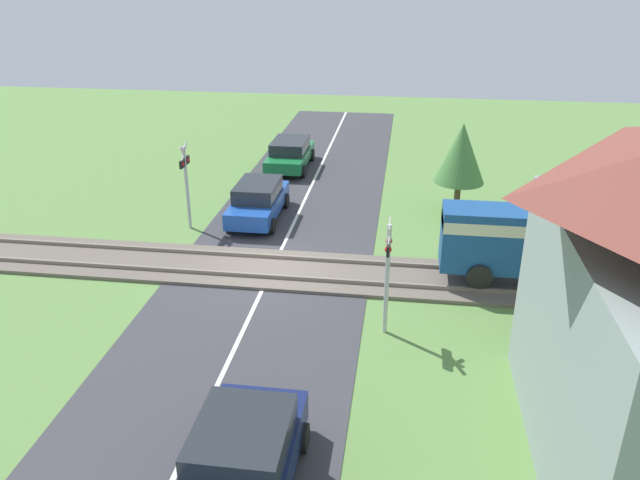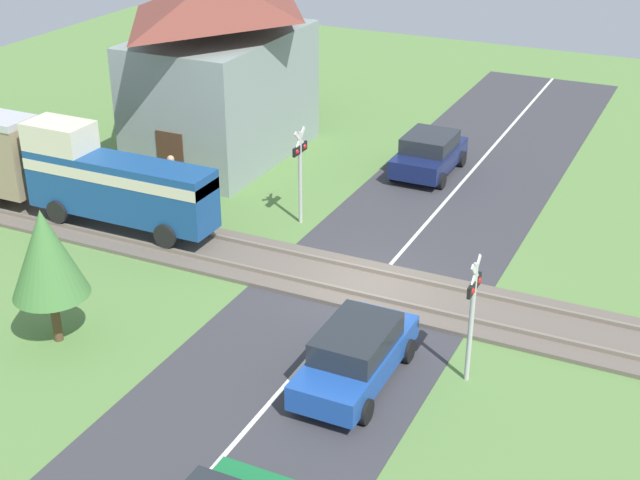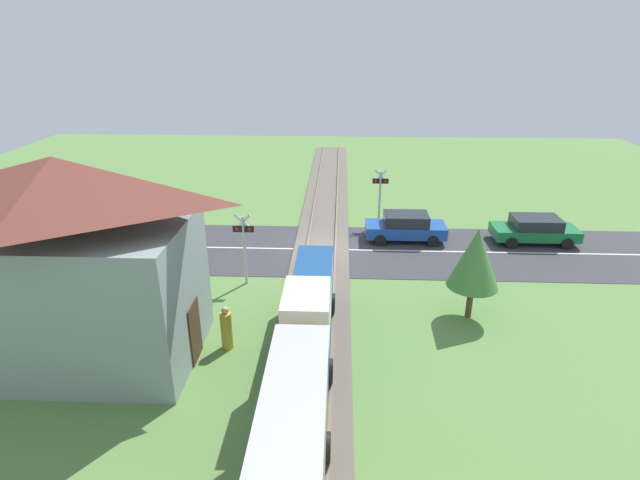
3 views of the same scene
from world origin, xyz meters
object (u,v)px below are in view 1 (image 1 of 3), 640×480
at_px(car_behind_queue, 290,153).
at_px(crossing_signal_west_approach, 186,175).
at_px(car_near_crossing, 258,200).
at_px(pedestrian_by_station, 574,317).
at_px(car_far_side, 243,457).
at_px(crossing_signal_east_approach, 388,263).

bearing_deg(car_behind_queue, crossing_signal_west_approach, -16.54).
height_order(car_near_crossing, pedestrian_by_station, pedestrian_by_station).
bearing_deg(car_far_side, crossing_signal_west_approach, -156.86).
bearing_deg(pedestrian_by_station, crossing_signal_west_approach, -116.04).
distance_m(car_near_crossing, car_behind_queue, 6.74).
distance_m(crossing_signal_east_approach, pedestrian_by_station, 5.06).
xyz_separation_m(crossing_signal_east_approach, pedestrian_by_station, (-0.21, 4.88, -1.33)).
bearing_deg(car_far_side, car_behind_queue, -171.91).
xyz_separation_m(car_behind_queue, crossing_signal_west_approach, (7.97, -2.37, 1.33)).
distance_m(car_far_side, crossing_signal_west_approach, 13.41).
relative_size(crossing_signal_west_approach, crossing_signal_east_approach, 1.00).
bearing_deg(crossing_signal_east_approach, car_far_side, -21.66).
relative_size(car_far_side, crossing_signal_east_approach, 1.16).
bearing_deg(car_near_crossing, car_behind_queue, -180.00).
distance_m(crossing_signal_west_approach, pedestrian_by_station, 13.97).
height_order(crossing_signal_west_approach, pedestrian_by_station, crossing_signal_west_approach).
xyz_separation_m(car_far_side, crossing_signal_east_approach, (-5.96, 2.37, 1.28)).
xyz_separation_m(car_far_side, pedestrian_by_station, (-6.17, 7.24, -0.06)).
relative_size(car_behind_queue, crossing_signal_east_approach, 1.32).
bearing_deg(car_near_crossing, crossing_signal_east_approach, 34.81).
relative_size(car_near_crossing, car_far_side, 1.11).
distance_m(crossing_signal_west_approach, crossing_signal_east_approach, 9.89).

